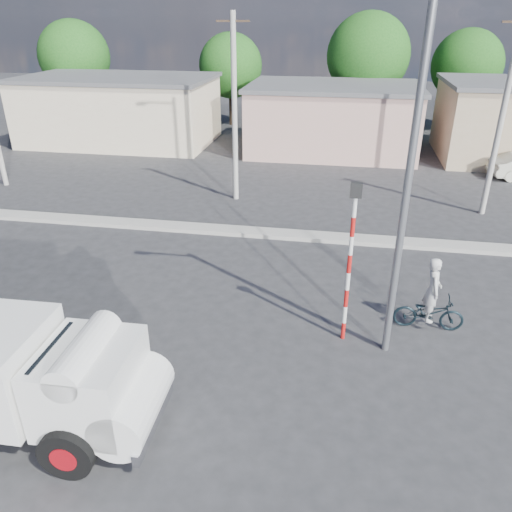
% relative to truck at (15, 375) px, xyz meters
% --- Properties ---
extents(ground_plane, '(120.00, 120.00, 0.00)m').
position_rel_truck_xyz_m(ground_plane, '(3.33, 2.88, -1.35)').
color(ground_plane, '#2B2B2E').
rests_on(ground_plane, ground).
extents(median, '(40.00, 0.80, 0.16)m').
position_rel_truck_xyz_m(median, '(3.33, 10.88, -1.27)').
color(median, '#99968E').
rests_on(median, ground).
extents(truck, '(5.95, 2.53, 2.43)m').
position_rel_truck_xyz_m(truck, '(0.00, 0.00, 0.00)').
color(truck, black).
rests_on(truck, ground).
extents(bicycle, '(1.88, 0.65, 0.98)m').
position_rel_truck_xyz_m(bicycle, '(8.82, 5.28, -0.86)').
color(bicycle, black).
rests_on(bicycle, ground).
extents(cyclist, '(0.44, 0.67, 1.84)m').
position_rel_truck_xyz_m(cyclist, '(8.82, 5.28, -0.43)').
color(cyclist, silver).
rests_on(cyclist, ground).
extents(traffic_pole, '(0.28, 0.18, 4.36)m').
position_rel_truck_xyz_m(traffic_pole, '(6.53, 4.38, 1.25)').
color(traffic_pole, red).
rests_on(traffic_pole, ground).
extents(streetlight, '(2.34, 0.22, 9.00)m').
position_rel_truck_xyz_m(streetlight, '(7.47, 4.08, 3.61)').
color(streetlight, slate).
rests_on(streetlight, ground).
extents(building_row, '(37.80, 7.30, 4.44)m').
position_rel_truck_xyz_m(building_row, '(4.43, 24.88, 0.79)').
color(building_row, beige).
rests_on(building_row, ground).
extents(tree_row, '(43.62, 7.43, 8.42)m').
position_rel_truck_xyz_m(tree_row, '(7.09, 31.33, 3.65)').
color(tree_row, '#38281E').
rests_on(tree_row, ground).
extents(utility_poles, '(35.40, 0.24, 8.00)m').
position_rel_truck_xyz_m(utility_poles, '(6.58, 14.88, 2.72)').
color(utility_poles, '#99968E').
rests_on(utility_poles, ground).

